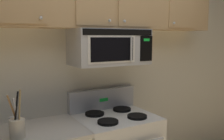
# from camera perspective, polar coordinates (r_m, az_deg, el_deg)

# --- Properties ---
(back_wall) EXTENTS (5.20, 0.10, 2.70)m
(back_wall) POSITION_cam_1_polar(r_m,az_deg,el_deg) (2.72, -3.10, 0.70)
(back_wall) COLOR silver
(back_wall) RESTS_ON ground_plane
(over_range_microwave) EXTENTS (0.76, 0.43, 0.35)m
(over_range_microwave) POSITION_cam_1_polar(r_m,az_deg,el_deg) (2.48, -0.58, 5.30)
(over_range_microwave) COLOR #B7BABF
(upper_cabinets) EXTENTS (2.50, 0.36, 0.55)m
(upper_cabinets) POSITION_cam_1_polar(r_m,az_deg,el_deg) (2.53, -0.94, 15.54)
(upper_cabinets) COLOR tan
(utensil_crock_cream) EXTENTS (0.12, 0.12, 0.37)m
(utensil_crock_cream) POSITION_cam_1_polar(r_m,az_deg,el_deg) (2.09, -20.83, -11.97)
(utensil_crock_cream) COLOR beige
(utensil_crock_cream) RESTS_ON counter_segment
(salt_shaker) EXTENTS (0.05, 0.05, 0.11)m
(salt_shaker) POSITION_cam_1_polar(r_m,az_deg,el_deg) (2.30, -21.94, -11.24)
(salt_shaker) COLOR white
(salt_shaker) RESTS_ON counter_segment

